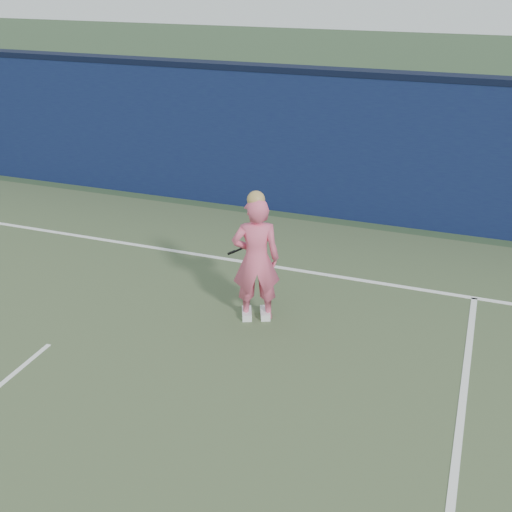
% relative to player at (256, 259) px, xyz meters
% --- Properties ---
extents(backstop_wall, '(24.00, 0.40, 2.50)m').
position_rel_player_xyz_m(backstop_wall, '(-2.13, 4.00, 0.41)').
color(backstop_wall, '#0D143C').
rests_on(backstop_wall, ground).
extents(wall_cap, '(24.00, 0.42, 0.10)m').
position_rel_player_xyz_m(wall_cap, '(-2.13, 4.00, 1.71)').
color(wall_cap, black).
rests_on(wall_cap, backstop_wall).
extents(player, '(0.71, 0.60, 1.74)m').
position_rel_player_xyz_m(player, '(0.00, 0.00, 0.00)').
color(player, '#E05777').
rests_on(player, ground).
extents(racket, '(0.42, 0.35, 0.27)m').
position_rel_player_xyz_m(racket, '(-0.20, 0.43, -0.01)').
color(racket, black).
rests_on(racket, ground).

